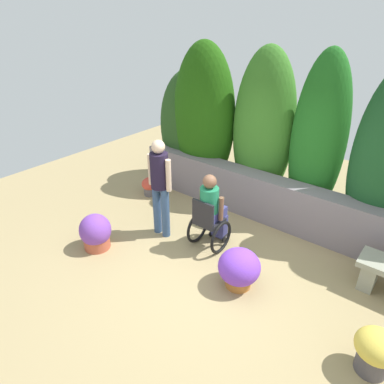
{
  "coord_description": "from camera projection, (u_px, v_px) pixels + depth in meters",
  "views": [
    {
      "loc": [
        2.28,
        -3.35,
        3.53
      ],
      "look_at": [
        -0.9,
        0.63,
        0.85
      ],
      "focal_mm": 32.28,
      "sensor_mm": 36.0,
      "label": 1
    }
  ],
  "objects": [
    {
      "name": "ground_plane",
      "position": [
        213.0,
        274.0,
        5.22
      ],
      "size": [
        11.81,
        11.81,
        0.0
      ],
      "primitive_type": "plane",
      "color": "#9D895D"
    },
    {
      "name": "person_standing_companion",
      "position": [
        160.0,
        182.0,
        5.71
      ],
      "size": [
        0.49,
        0.3,
        1.75
      ],
      "rotation": [
        0.0,
        0.0,
        0.25
      ],
      "color": "#355077",
      "rests_on": "ground"
    },
    {
      "name": "flower_pot_small_foreground",
      "position": [
        239.0,
        269.0,
        4.87
      ],
      "size": [
        0.6,
        0.6,
        0.6
      ],
      "color": "#AE692D",
      "rests_on": "ground"
    },
    {
      "name": "flower_pot_purple_near",
      "position": [
        150.0,
        186.0,
        7.38
      ],
      "size": [
        0.34,
        0.34,
        0.39
      ],
      "color": "#595357",
      "rests_on": "ground"
    },
    {
      "name": "hedge_backdrop",
      "position": [
        287.0,
        138.0,
        6.26
      ],
      "size": [
        6.47,
        1.16,
        3.18
      ],
      "color": "#24481B",
      "rests_on": "ground"
    },
    {
      "name": "stone_retaining_wall",
      "position": [
        274.0,
        201.0,
        6.34
      ],
      "size": [
        5.97,
        0.4,
        0.87
      ],
      "primitive_type": "cube",
      "color": "slate",
      "rests_on": "ground"
    },
    {
      "name": "flower_pot_red_accent",
      "position": [
        96.0,
        233.0,
        5.68
      ],
      "size": [
        0.52,
        0.52,
        0.62
      ],
      "color": "#AE4F38",
      "rests_on": "ground"
    },
    {
      "name": "flower_pot_terracotta_by_wall",
      "position": [
        376.0,
        350.0,
        3.68
      ],
      "size": [
        0.47,
        0.47,
        0.56
      ],
      "color": "#4B474B",
      "rests_on": "ground"
    },
    {
      "name": "person_in_wheelchair",
      "position": [
        211.0,
        214.0,
        5.58
      ],
      "size": [
        0.53,
        0.66,
        1.33
      ],
      "rotation": [
        0.0,
        0.0,
        -0.19
      ],
      "color": "black",
      "rests_on": "ground"
    }
  ]
}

